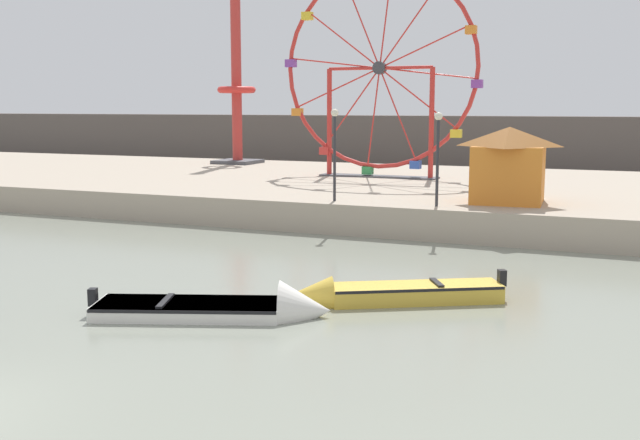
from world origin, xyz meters
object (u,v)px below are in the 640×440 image
at_px(motorboat_mustard_yellow, 382,293).
at_px(promenade_lamp_far, 438,145).
at_px(drop_tower_red_tower, 237,90).
at_px(promenade_lamp_near, 335,141).
at_px(motorboat_white_red_stripe, 243,309).
at_px(ferris_wheel_red_frame, 380,72).
at_px(carnival_booth_orange_canopy, 509,163).

bearing_deg(motorboat_mustard_yellow, promenade_lamp_far, -113.37).
bearing_deg(drop_tower_red_tower, promenade_lamp_near, -50.44).
relative_size(motorboat_white_red_stripe, ferris_wheel_red_frame, 0.52).
bearing_deg(motorboat_white_red_stripe, promenade_lamp_far, 62.49).
height_order(motorboat_white_red_stripe, promenade_lamp_far, promenade_lamp_far).
bearing_deg(motorboat_mustard_yellow, motorboat_white_red_stripe, 13.11).
height_order(motorboat_white_red_stripe, motorboat_mustard_yellow, motorboat_white_red_stripe).
distance_m(carnival_booth_orange_canopy, promenade_lamp_far, 3.44).
distance_m(ferris_wheel_red_frame, promenade_lamp_near, 11.63).
bearing_deg(carnival_booth_orange_canopy, ferris_wheel_red_frame, 130.74).
relative_size(ferris_wheel_red_frame, carnival_booth_orange_canopy, 3.50).
distance_m(motorboat_mustard_yellow, promenade_lamp_far, 11.16).
xyz_separation_m(motorboat_white_red_stripe, motorboat_mustard_yellow, (2.82, 2.63, 0.07)).
distance_m(motorboat_white_red_stripe, promenade_lamp_far, 13.73).
relative_size(motorboat_white_red_stripe, promenade_lamp_near, 1.58).
distance_m(motorboat_white_red_stripe, ferris_wheel_red_frame, 25.53).
xyz_separation_m(motorboat_mustard_yellow, ferris_wheel_red_frame, (-7.30, 21.54, 6.84)).
relative_size(ferris_wheel_red_frame, promenade_lamp_far, 3.11).
bearing_deg(ferris_wheel_red_frame, carnival_booth_orange_canopy, -45.56).
relative_size(motorboat_mustard_yellow, carnival_booth_orange_canopy, 1.69).
distance_m(motorboat_white_red_stripe, promenade_lamp_near, 13.91).
bearing_deg(ferris_wheel_red_frame, promenade_lamp_far, -60.95).
bearing_deg(ferris_wheel_red_frame, drop_tower_red_tower, 154.07).
relative_size(motorboat_white_red_stripe, drop_tower_red_tower, 0.50).
height_order(motorboat_white_red_stripe, carnival_booth_orange_canopy, carnival_booth_orange_canopy).
relative_size(motorboat_white_red_stripe, motorboat_mustard_yellow, 1.09).
height_order(drop_tower_red_tower, promenade_lamp_far, drop_tower_red_tower).
height_order(motorboat_mustard_yellow, ferris_wheel_red_frame, ferris_wheel_red_frame).
bearing_deg(promenade_lamp_far, carnival_booth_orange_canopy, 43.60).
height_order(motorboat_white_red_stripe, drop_tower_red_tower, drop_tower_red_tower).
bearing_deg(promenade_lamp_near, promenade_lamp_far, 0.32).
relative_size(motorboat_mustard_yellow, promenade_lamp_far, 1.51).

